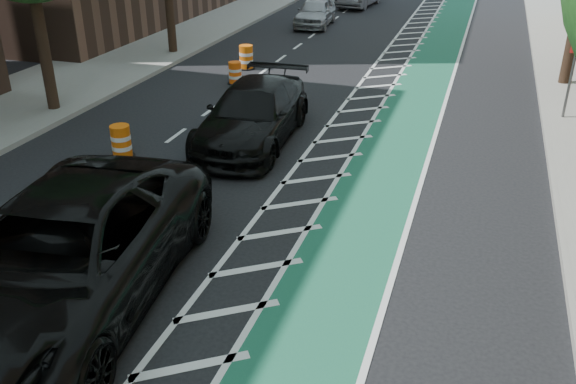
% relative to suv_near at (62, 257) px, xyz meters
% --- Properties ---
extents(ground, '(120.00, 120.00, 0.00)m').
position_rel_suv_near_xyz_m(ground, '(1.13, 0.67, -0.99)').
color(ground, black).
rests_on(ground, ground).
extents(bike_lane, '(2.00, 90.00, 0.01)m').
position_rel_suv_near_xyz_m(bike_lane, '(4.13, 10.67, -0.98)').
color(bike_lane, '#185442').
rests_on(bike_lane, ground).
extents(buffer_strip, '(1.40, 90.00, 0.01)m').
position_rel_suv_near_xyz_m(buffer_strip, '(2.63, 10.67, -0.98)').
color(buffer_strip, silver).
rests_on(buffer_strip, ground).
extents(sidewalk_left, '(5.00, 90.00, 0.15)m').
position_rel_suv_near_xyz_m(sidewalk_left, '(-8.37, 10.67, -0.91)').
color(sidewalk_left, gray).
rests_on(sidewalk_left, ground).
extents(curb_right, '(0.12, 90.00, 0.16)m').
position_rel_suv_near_xyz_m(curb_right, '(8.18, 10.67, -0.91)').
color(curb_right, gray).
rests_on(curb_right, ground).
extents(curb_left, '(0.12, 90.00, 0.16)m').
position_rel_suv_near_xyz_m(curb_left, '(-5.92, 10.67, -0.91)').
color(curb_left, gray).
rests_on(curb_left, ground).
extents(sign_post, '(0.35, 0.08, 2.47)m').
position_rel_suv_near_xyz_m(sign_post, '(8.73, 12.67, 0.36)').
color(sign_post, '#4C4C4C').
rests_on(sign_post, ground).
extents(suv_near, '(4.14, 7.46, 1.98)m').
position_rel_suv_near_xyz_m(suv_near, '(0.00, 0.00, 0.00)').
color(suv_near, black).
rests_on(suv_near, ground).
extents(suv_far, '(2.60, 5.72, 1.62)m').
position_rel_suv_near_xyz_m(suv_far, '(0.24, 8.17, -0.18)').
color(suv_far, black).
rests_on(suv_far, ground).
extents(car_silver, '(1.95, 4.29, 1.43)m').
position_rel_suv_near_xyz_m(car_silver, '(-2.60, 24.65, -0.27)').
color(car_silver, '#A3A3A9').
rests_on(car_silver, ground).
extents(barrel_a, '(0.66, 0.66, 0.89)m').
position_rel_suv_near_xyz_m(barrel_a, '(-2.67, 5.99, -0.57)').
color(barrel_a, orange).
rests_on(barrel_a, ground).
extents(barrel_b, '(0.59, 0.59, 0.81)m').
position_rel_suv_near_xyz_m(barrel_b, '(-2.47, 13.37, -0.61)').
color(barrel_b, '#FF5B0D').
rests_on(barrel_b, ground).
extents(barrel_c, '(0.69, 0.69, 0.94)m').
position_rel_suv_near_xyz_m(barrel_c, '(-2.87, 15.47, -0.55)').
color(barrel_c, orange).
rests_on(barrel_c, ground).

